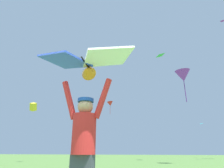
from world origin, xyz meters
TOP-DOWN VIEW (x-y plane):
  - kite_flyer_person at (0.07, 0.20)m, footprint 0.81×0.37m
  - held_stunt_kite at (0.07, 0.14)m, footprint 1.58×0.89m
  - distant_kite_purple_high_left at (9.74, 21.07)m, footprint 0.65×0.65m
  - distant_kite_green_high_right at (1.39, 17.99)m, footprint 1.03×1.08m
  - distant_kite_yellow_low_right at (-10.73, 12.43)m, footprint 0.67×0.76m
  - distant_kite_teal_mid_left at (6.65, 29.85)m, footprint 0.62×0.64m
  - distant_kite_purple_overhead_distant at (3.02, 13.16)m, footprint 1.75×1.80m
  - distant_kite_red_far_center at (-8.10, 29.58)m, footprint 1.32×1.26m
  - marker_flag at (-4.18, 8.69)m, footprint 0.30×0.24m

SIDE VIEW (x-z plane):
  - kite_flyer_person at x=0.07m, z-range -0.02..1.90m
  - marker_flag at x=-4.18m, z-range 0.64..2.38m
  - held_stunt_kite at x=0.07m, z-range 2.00..2.39m
  - distant_kite_yellow_low_right at x=-10.73m, z-range 4.42..5.35m
  - distant_kite_teal_mid_left at x=6.65m, z-range 4.89..5.13m
  - distant_kite_purple_overhead_distant at x=3.02m, z-range 5.42..8.21m
  - distant_kite_red_far_center at x=-8.10m, z-range 7.89..10.29m
  - distant_kite_green_high_right at x=1.39m, z-range 11.33..11.85m
  - distant_kite_purple_high_left at x=9.74m, z-range 16.96..17.16m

